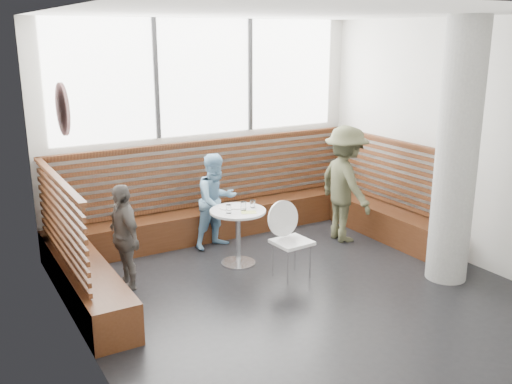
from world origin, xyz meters
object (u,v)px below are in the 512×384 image
concrete_column (457,154)px  child_left (124,237)px  cafe_chair (289,233)px  cafe_table (238,225)px  adult_man (345,184)px  child_back (216,201)px

concrete_column → child_left: 4.10m
concrete_column → cafe_chair: concrete_column is taller
cafe_table → adult_man: adult_man is taller
cafe_table → child_back: child_back is taller
concrete_column → cafe_chair: size_ratio=3.33×
cafe_chair → child_back: size_ratio=0.70×
adult_man → child_back: adult_man is taller
child_back → adult_man: bearing=-31.9°
concrete_column → adult_man: 1.92m
cafe_chair → adult_man: size_ratio=0.56×
cafe_chair → child_left: size_ratio=0.74×
cafe_table → child_back: (0.05, 0.73, 0.14)m
child_back → concrete_column: bearing=-61.3°
adult_man → concrete_column: bearing=-166.6°
cafe_table → concrete_column: bearing=-39.7°
cafe_table → child_left: 1.53m
child_left → adult_man: bearing=85.6°
child_left → cafe_chair: bearing=65.8°
cafe_table → adult_man: bearing=1.4°
cafe_table → child_left: child_left is taller
cafe_chair → child_left: child_left is taller
cafe_table → child_left: bearing=178.3°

